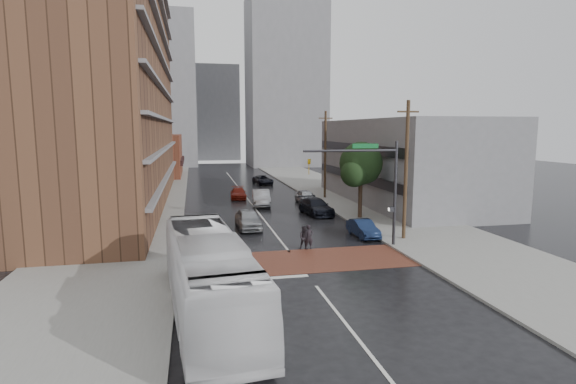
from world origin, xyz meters
name	(u,v)px	position (x,y,z in m)	size (l,w,h in m)	color
ground	(298,263)	(0.00, 0.00, 0.00)	(160.00, 160.00, 0.00)	black
crosswalk	(296,261)	(0.00, 0.50, 0.01)	(14.00, 5.00, 0.02)	brown
sidewalk_west	(143,202)	(-11.50, 25.00, 0.07)	(9.00, 90.00, 0.15)	gray
sidewalk_east	(344,196)	(11.50, 25.00, 0.07)	(9.00, 90.00, 0.15)	gray
apartment_block	(110,69)	(-14.00, 24.00, 14.00)	(10.00, 44.00, 28.00)	brown
storefront_west	(157,156)	(-12.00, 54.00, 3.50)	(8.00, 16.00, 7.00)	brown
building_east	(403,161)	(16.50, 20.00, 4.50)	(11.00, 26.00, 9.00)	gray
distant_tower_west	(154,92)	(-14.00, 78.00, 16.00)	(18.00, 16.00, 32.00)	gray
distant_tower_east	(285,82)	(14.00, 72.00, 18.00)	(16.00, 14.00, 36.00)	gray
distant_tower_center	(215,113)	(0.00, 95.00, 12.00)	(12.00, 10.00, 24.00)	gray
street_tree	(361,166)	(8.52, 12.03, 4.73)	(4.20, 4.10, 6.90)	#332319
signal_mast	(375,179)	(5.85, 2.50, 4.73)	(6.50, 0.30, 7.20)	#2D2D33
utility_pole_near	(406,170)	(8.80, 4.00, 5.14)	(1.60, 0.26, 10.00)	#473321
utility_pole_far	(325,154)	(8.80, 24.00, 5.14)	(1.60, 0.26, 10.00)	#473321
transit_bus	(208,276)	(-5.50, -6.48, 1.77)	(2.97, 12.71, 3.54)	silver
pedestrian_a	(309,237)	(1.44, 3.00, 0.84)	(0.61, 0.40, 1.67)	black
pedestrian_b	(305,238)	(1.14, 3.00, 0.80)	(0.78, 0.61, 1.60)	black
car_travel_a	(248,219)	(-1.79, 10.10, 0.79)	(1.86, 4.63, 1.58)	#96999D
car_travel_b	(261,198)	(0.86, 20.72, 0.83)	(1.75, 5.03, 1.66)	#ADAFB5
car_travel_c	(238,193)	(-0.99, 26.09, 0.63)	(1.76, 4.32, 1.25)	maroon
suv_travel	(263,180)	(3.85, 38.83, 0.64)	(2.14, 4.63, 1.29)	black
car_parked_near	(363,228)	(6.30, 5.59, 0.63)	(1.34, 3.85, 1.27)	#121F3F
car_parked_mid	(316,207)	(5.20, 14.84, 0.75)	(2.10, 5.16, 1.50)	black
car_parked_far	(306,197)	(5.86, 21.25, 0.72)	(1.70, 4.24, 1.44)	#B7BBBF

